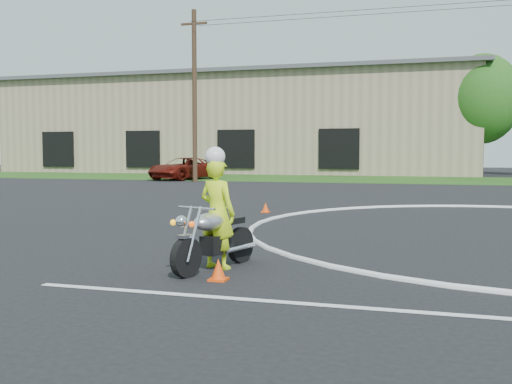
# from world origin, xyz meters

# --- Properties ---
(grass_strip) EXTENTS (120.00, 10.00, 0.02)m
(grass_strip) POSITION_xyz_m (0.00, 27.00, 0.01)
(grass_strip) COLOR #1E4714
(grass_strip) RESTS_ON ground
(primary_motorcycle) EXTENTS (0.87, 1.82, 0.99)m
(primary_motorcycle) POSITION_xyz_m (-5.17, -2.47, 0.48)
(primary_motorcycle) COLOR black
(primary_motorcycle) RESTS_ON ground
(rider_primary_grp) EXTENTS (0.70, 0.56, 1.83)m
(rider_primary_grp) POSITION_xyz_m (-5.17, -2.34, 0.88)
(rider_primary_grp) COLOR #D0F91A
(rider_primary_grp) RESTS_ON ground
(pickup_grp) EXTENTS (3.81, 5.55, 1.41)m
(pickup_grp) POSITION_xyz_m (-16.72, 23.33, 0.70)
(pickup_grp) COLOR #5B120A
(pickup_grp) RESTS_ON ground
(warehouse) EXTENTS (41.00, 17.00, 8.30)m
(warehouse) POSITION_xyz_m (-18.00, 39.99, 4.16)
(warehouse) COLOR tan
(warehouse) RESTS_ON ground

